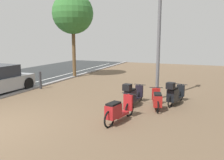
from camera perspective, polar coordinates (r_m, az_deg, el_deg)
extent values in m
torus|color=black|center=(9.22, 14.01, -5.11)|extent=(0.16, 0.49, 0.49)
torus|color=black|center=(10.34, 16.47, -3.58)|extent=(0.16, 0.49, 0.49)
cube|color=black|center=(9.78, 15.31, -4.43)|extent=(0.43, 0.73, 0.08)
cube|color=black|center=(9.37, 14.56, -3.56)|extent=(0.41, 0.59, 0.47)
cube|color=black|center=(9.31, 14.63, -1.99)|extent=(0.36, 0.54, 0.06)
cylinder|color=black|center=(10.27, 16.49, -2.29)|extent=(0.09, 0.13, 0.49)
cube|color=black|center=(10.20, 16.35, -2.49)|extent=(0.33, 0.15, 0.48)
cylinder|color=black|center=(10.20, 16.52, -0.99)|extent=(0.51, 0.14, 0.03)
cube|color=black|center=(9.03, 14.07, -1.36)|extent=(0.34, 0.34, 0.24)
torus|color=black|center=(8.44, 11.06, -6.47)|extent=(0.17, 0.46, 0.47)
torus|color=black|center=(9.57, 10.57, -4.47)|extent=(0.17, 0.46, 0.47)
cube|color=#B11F1C|center=(9.01, 10.80, -5.54)|extent=(0.44, 0.71, 0.08)
cube|color=#B11F1C|center=(8.60, 11.01, -4.89)|extent=(0.43, 0.58, 0.41)
cube|color=black|center=(8.54, 11.06, -3.37)|extent=(0.37, 0.52, 0.06)
cylinder|color=#B11F1C|center=(9.50, 10.63, -3.15)|extent=(0.10, 0.13, 0.47)
cube|color=#B11F1C|center=(9.43, 10.65, -3.38)|extent=(0.33, 0.16, 0.46)
cylinder|color=black|center=(9.42, 10.68, -1.81)|extent=(0.51, 0.16, 0.03)
torus|color=black|center=(7.00, -0.65, -9.48)|extent=(0.16, 0.54, 0.54)
torus|color=black|center=(7.99, 4.27, -7.02)|extent=(0.16, 0.54, 0.54)
cube|color=#B21E21|center=(7.49, 1.98, -8.35)|extent=(0.41, 0.72, 0.08)
cube|color=#B21E21|center=(7.12, 0.34, -7.60)|extent=(0.40, 0.58, 0.41)
cube|color=black|center=(7.05, 0.34, -5.77)|extent=(0.35, 0.53, 0.06)
cylinder|color=#B21E21|center=(7.89, 4.20, -5.21)|extent=(0.09, 0.13, 0.54)
cube|color=#B21E21|center=(7.83, 3.93, -5.50)|extent=(0.33, 0.14, 0.54)
cylinder|color=black|center=(7.80, 4.14, -3.35)|extent=(0.52, 0.13, 0.03)
torus|color=black|center=(8.78, 3.82, -5.57)|extent=(0.10, 0.50, 0.50)
torus|color=black|center=(9.88, 6.83, -3.84)|extent=(0.10, 0.50, 0.50)
cube|color=black|center=(9.33, 5.41, -4.79)|extent=(0.36, 0.72, 0.08)
cube|color=black|center=(8.93, 4.44, -3.99)|extent=(0.36, 0.57, 0.44)
cube|color=black|center=(8.87, 4.46, -2.42)|extent=(0.31, 0.52, 0.06)
cylinder|color=black|center=(9.80, 6.81, -2.48)|extent=(0.08, 0.13, 0.50)
cube|color=black|center=(9.74, 6.64, -2.70)|extent=(0.33, 0.12, 0.49)
cylinder|color=black|center=(9.73, 6.78, -1.10)|extent=(0.52, 0.09, 0.03)
cube|color=black|center=(8.60, 3.73, -1.79)|extent=(0.31, 0.31, 0.24)
cylinder|color=black|center=(13.86, -24.83, -0.33)|extent=(0.20, 0.62, 0.62)
cylinder|color=black|center=(12.72, -19.76, -0.84)|extent=(0.20, 0.62, 0.62)
cylinder|color=slate|center=(9.96, 11.33, 10.51)|extent=(0.14, 0.14, 5.39)
cylinder|color=brown|center=(15.97, -9.25, 6.53)|extent=(0.23, 0.23, 3.27)
sphere|color=#397935|center=(16.03, -9.52, 15.74)|extent=(2.67, 2.67, 2.67)
cylinder|color=#38383D|center=(12.71, -17.04, -0.03)|extent=(0.12, 0.12, 0.91)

